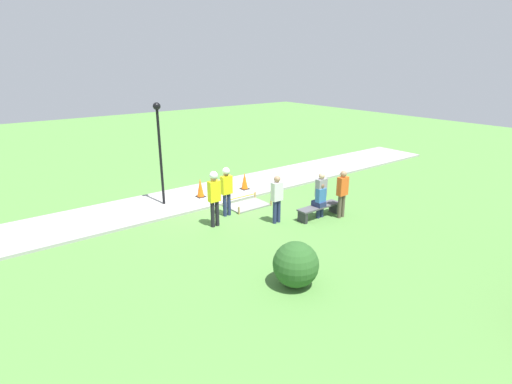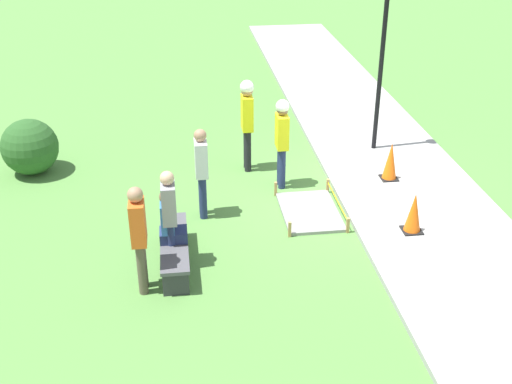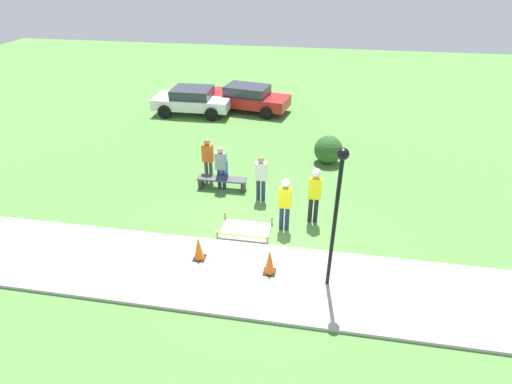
{
  "view_description": "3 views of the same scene",
  "coord_description": "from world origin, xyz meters",
  "px_view_note": "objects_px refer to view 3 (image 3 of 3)",
  "views": [
    {
      "loc": [
        7.97,
        12.51,
        5.43
      ],
      "look_at": [
        -0.15,
        1.96,
        1.04
      ],
      "focal_mm": 28.0,
      "sensor_mm": 36.0,
      "label": 1
    },
    {
      "loc": [
        -10.93,
        3.01,
        5.87
      ],
      "look_at": [
        -1.19,
        1.73,
        0.76
      ],
      "focal_mm": 45.0,
      "sensor_mm": 36.0,
      "label": 2
    },
    {
      "loc": [
        1.31,
        -9.36,
        7.58
      ],
      "look_at": [
        -0.52,
        1.49,
        1.0
      ],
      "focal_mm": 28.0,
      "sensor_mm": 36.0,
      "label": 3
    }
  ],
  "objects_px": {
    "traffic_cone_near_patch": "(199,248)",
    "worker_assistant": "(315,190)",
    "traffic_cone_far_patch": "(270,261)",
    "bystander_in_white_shirt": "(221,165)",
    "person_seated_on_bench": "(222,169)",
    "parked_car_red": "(247,98)",
    "lamppost_near": "(337,201)",
    "bystander_in_orange_shirt": "(208,158)",
    "parked_car_white": "(193,100)",
    "worker_supervisor": "(285,200)",
    "bystander_in_gray_shirt": "(261,176)",
    "park_bench": "(222,181)"
  },
  "relations": [
    {
      "from": "bystander_in_white_shirt",
      "to": "bystander_in_orange_shirt",
      "type": "bearing_deg",
      "value": 144.0
    },
    {
      "from": "park_bench",
      "to": "worker_supervisor",
      "type": "relative_size",
      "value": 1.0
    },
    {
      "from": "park_bench",
      "to": "worker_assistant",
      "type": "distance_m",
      "value": 3.88
    },
    {
      "from": "traffic_cone_near_patch",
      "to": "bystander_in_orange_shirt",
      "type": "height_order",
      "value": "bystander_in_orange_shirt"
    },
    {
      "from": "traffic_cone_far_patch",
      "to": "bystander_in_orange_shirt",
      "type": "bearing_deg",
      "value": 121.99
    },
    {
      "from": "bystander_in_gray_shirt",
      "to": "lamppost_near",
      "type": "height_order",
      "value": "lamppost_near"
    },
    {
      "from": "park_bench",
      "to": "person_seated_on_bench",
      "type": "bearing_deg",
      "value": 63.38
    },
    {
      "from": "traffic_cone_near_patch",
      "to": "worker_assistant",
      "type": "xyz_separation_m",
      "value": [
        3.09,
        2.52,
        0.73
      ]
    },
    {
      "from": "worker_supervisor",
      "to": "bystander_in_orange_shirt",
      "type": "height_order",
      "value": "worker_supervisor"
    },
    {
      "from": "person_seated_on_bench",
      "to": "worker_supervisor",
      "type": "bearing_deg",
      "value": -41.27
    },
    {
      "from": "parked_car_red",
      "to": "lamppost_near",
      "type": "bearing_deg",
      "value": -59.85
    },
    {
      "from": "bystander_in_gray_shirt",
      "to": "bystander_in_white_shirt",
      "type": "relative_size",
      "value": 1.02
    },
    {
      "from": "worker_assistant",
      "to": "park_bench",
      "type": "bearing_deg",
      "value": 155.07
    },
    {
      "from": "traffic_cone_near_patch",
      "to": "worker_supervisor",
      "type": "xyz_separation_m",
      "value": [
        2.21,
        1.94,
        0.63
      ]
    },
    {
      "from": "bystander_in_orange_shirt",
      "to": "parked_car_white",
      "type": "height_order",
      "value": "bystander_in_orange_shirt"
    },
    {
      "from": "person_seated_on_bench",
      "to": "parked_car_white",
      "type": "relative_size",
      "value": 0.21
    },
    {
      "from": "bystander_in_gray_shirt",
      "to": "parked_car_red",
      "type": "xyz_separation_m",
      "value": [
        -2.22,
        9.23,
        -0.23
      ]
    },
    {
      "from": "bystander_in_white_shirt",
      "to": "park_bench",
      "type": "bearing_deg",
      "value": -68.29
    },
    {
      "from": "person_seated_on_bench",
      "to": "parked_car_white",
      "type": "height_order",
      "value": "parked_car_white"
    },
    {
      "from": "traffic_cone_near_patch",
      "to": "bystander_in_white_shirt",
      "type": "relative_size",
      "value": 0.44
    },
    {
      "from": "bystander_in_orange_shirt",
      "to": "traffic_cone_far_patch",
      "type": "bearing_deg",
      "value": -58.01
    },
    {
      "from": "traffic_cone_near_patch",
      "to": "bystander_in_gray_shirt",
      "type": "xyz_separation_m",
      "value": [
        1.2,
        3.57,
        0.51
      ]
    },
    {
      "from": "person_seated_on_bench",
      "to": "bystander_in_orange_shirt",
      "type": "height_order",
      "value": "bystander_in_orange_shirt"
    },
    {
      "from": "lamppost_near",
      "to": "parked_car_white",
      "type": "bearing_deg",
      "value": 121.28
    },
    {
      "from": "bystander_in_orange_shirt",
      "to": "parked_car_red",
      "type": "bearing_deg",
      "value": 90.25
    },
    {
      "from": "traffic_cone_far_patch",
      "to": "bystander_in_white_shirt",
      "type": "xyz_separation_m",
      "value": [
        -2.41,
        4.4,
        0.46
      ]
    },
    {
      "from": "parked_car_white",
      "to": "traffic_cone_far_patch",
      "type": "bearing_deg",
      "value": -64.56
    },
    {
      "from": "worker_assistant",
      "to": "traffic_cone_near_patch",
      "type": "bearing_deg",
      "value": -140.79
    },
    {
      "from": "lamppost_near",
      "to": "bystander_in_gray_shirt",
      "type": "bearing_deg",
      "value": 121.25
    },
    {
      "from": "worker_assistant",
      "to": "bystander_in_orange_shirt",
      "type": "relative_size",
      "value": 1.11
    },
    {
      "from": "parked_car_red",
      "to": "park_bench",
      "type": "bearing_deg",
      "value": -74.76
    },
    {
      "from": "traffic_cone_far_patch",
      "to": "bystander_in_white_shirt",
      "type": "distance_m",
      "value": 5.04
    },
    {
      "from": "person_seated_on_bench",
      "to": "bystander_in_orange_shirt",
      "type": "distance_m",
      "value": 0.82
    },
    {
      "from": "park_bench",
      "to": "bystander_in_white_shirt",
      "type": "xyz_separation_m",
      "value": [
        -0.02,
        0.04,
        0.63
      ]
    },
    {
      "from": "traffic_cone_near_patch",
      "to": "bystander_in_orange_shirt",
      "type": "relative_size",
      "value": 0.42
    },
    {
      "from": "traffic_cone_far_patch",
      "to": "worker_assistant",
      "type": "distance_m",
      "value": 3.04
    },
    {
      "from": "person_seated_on_bench",
      "to": "parked_car_red",
      "type": "relative_size",
      "value": 0.18
    },
    {
      "from": "person_seated_on_bench",
      "to": "bystander_in_white_shirt",
      "type": "bearing_deg",
      "value": -164.43
    },
    {
      "from": "traffic_cone_near_patch",
      "to": "bystander_in_orange_shirt",
      "type": "distance_m",
      "value": 4.74
    },
    {
      "from": "traffic_cone_near_patch",
      "to": "lamppost_near",
      "type": "relative_size",
      "value": 0.19
    },
    {
      "from": "traffic_cone_near_patch",
      "to": "bystander_in_gray_shirt",
      "type": "distance_m",
      "value": 3.8
    },
    {
      "from": "traffic_cone_near_patch",
      "to": "park_bench",
      "type": "xyz_separation_m",
      "value": [
        -0.34,
        4.11,
        -0.14
      ]
    },
    {
      "from": "traffic_cone_far_patch",
      "to": "person_seated_on_bench",
      "type": "relative_size",
      "value": 0.88
    },
    {
      "from": "lamppost_near",
      "to": "parked_car_white",
      "type": "height_order",
      "value": "lamppost_near"
    },
    {
      "from": "person_seated_on_bench",
      "to": "parked_car_white",
      "type": "bearing_deg",
      "value": 114.62
    },
    {
      "from": "parked_car_red",
      "to": "worker_assistant",
      "type": "bearing_deg",
      "value": -57.41
    },
    {
      "from": "traffic_cone_near_patch",
      "to": "park_bench",
      "type": "bearing_deg",
      "value": 94.78
    },
    {
      "from": "park_bench",
      "to": "bystander_in_orange_shirt",
      "type": "bearing_deg",
      "value": 142.4
    },
    {
      "from": "bystander_in_orange_shirt",
      "to": "parked_car_white",
      "type": "bearing_deg",
      "value": 111.58
    },
    {
      "from": "worker_supervisor",
      "to": "park_bench",
      "type": "bearing_deg",
      "value": 139.65
    }
  ]
}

